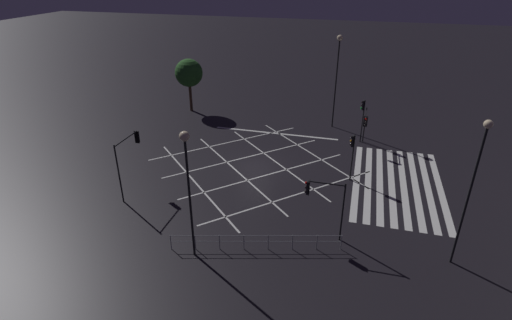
{
  "coord_description": "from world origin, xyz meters",
  "views": [
    {
      "loc": [
        -29.51,
        -8.05,
        15.73
      ],
      "look_at": [
        0.0,
        0.0,
        0.56
      ],
      "focal_mm": 28.0,
      "sensor_mm": 36.0,
      "label": 1
    }
  ],
  "objects_px": {
    "traffic_light_median_south": "(352,148)",
    "street_lamp_east": "(474,175)",
    "street_lamp_west": "(338,61)",
    "street_tree_near": "(189,73)",
    "traffic_light_se_cross": "(363,112)",
    "traffic_light_se_main": "(365,122)",
    "street_lamp_far": "(187,168)",
    "traffic_light_nw_main": "(129,151)",
    "traffic_light_sw_cross": "(323,196)"
  },
  "relations": [
    {
      "from": "street_lamp_west",
      "to": "street_lamp_far",
      "type": "bearing_deg",
      "value": 165.72
    },
    {
      "from": "traffic_light_nw_main",
      "to": "traffic_light_median_south",
      "type": "bearing_deg",
      "value": -68.72
    },
    {
      "from": "traffic_light_nw_main",
      "to": "street_lamp_east",
      "type": "relative_size",
      "value": 0.52
    },
    {
      "from": "traffic_light_sw_cross",
      "to": "street_lamp_east",
      "type": "height_order",
      "value": "street_lamp_east"
    },
    {
      "from": "traffic_light_sw_cross",
      "to": "street_lamp_far",
      "type": "bearing_deg",
      "value": 28.08
    },
    {
      "from": "traffic_light_median_south",
      "to": "street_lamp_west",
      "type": "relative_size",
      "value": 0.41
    },
    {
      "from": "street_lamp_far",
      "to": "street_tree_near",
      "type": "bearing_deg",
      "value": 23.87
    },
    {
      "from": "traffic_light_se_main",
      "to": "street_lamp_west",
      "type": "xyz_separation_m",
      "value": [
        4.58,
        3.28,
        4.41
      ]
    },
    {
      "from": "traffic_light_se_main",
      "to": "street_lamp_west",
      "type": "distance_m",
      "value": 7.16
    },
    {
      "from": "traffic_light_se_cross",
      "to": "street_lamp_west",
      "type": "height_order",
      "value": "street_lamp_west"
    },
    {
      "from": "traffic_light_nw_main",
      "to": "street_lamp_far",
      "type": "distance_m",
      "value": 9.63
    },
    {
      "from": "street_lamp_east",
      "to": "street_lamp_west",
      "type": "relative_size",
      "value": 0.93
    },
    {
      "from": "traffic_light_se_main",
      "to": "street_tree_near",
      "type": "bearing_deg",
      "value": -105.19
    },
    {
      "from": "traffic_light_nw_main",
      "to": "street_tree_near",
      "type": "height_order",
      "value": "street_tree_near"
    },
    {
      "from": "traffic_light_se_cross",
      "to": "traffic_light_nw_main",
      "type": "bearing_deg",
      "value": 41.2
    },
    {
      "from": "traffic_light_se_main",
      "to": "street_tree_near",
      "type": "xyz_separation_m",
      "value": [
        5.39,
        19.84,
        1.9
      ]
    },
    {
      "from": "street_lamp_west",
      "to": "street_tree_near",
      "type": "relative_size",
      "value": 1.56
    },
    {
      "from": "street_lamp_west",
      "to": "traffic_light_sw_cross",
      "type": "bearing_deg",
      "value": -176.72
    },
    {
      "from": "traffic_light_nw_main",
      "to": "traffic_light_median_south",
      "type": "relative_size",
      "value": 1.17
    },
    {
      "from": "traffic_light_median_south",
      "to": "traffic_light_nw_main",
      "type": "bearing_deg",
      "value": 21.28
    },
    {
      "from": "traffic_light_median_south",
      "to": "street_lamp_far",
      "type": "bearing_deg",
      "value": 54.71
    },
    {
      "from": "traffic_light_se_main",
      "to": "traffic_light_median_south",
      "type": "relative_size",
      "value": 0.89
    },
    {
      "from": "traffic_light_se_main",
      "to": "street_lamp_far",
      "type": "distance_m",
      "value": 21.05
    },
    {
      "from": "traffic_light_median_south",
      "to": "street_tree_near",
      "type": "height_order",
      "value": "street_tree_near"
    },
    {
      "from": "traffic_light_nw_main",
      "to": "traffic_light_se_cross",
      "type": "distance_m",
      "value": 21.59
    },
    {
      "from": "street_lamp_east",
      "to": "street_lamp_west",
      "type": "height_order",
      "value": "street_lamp_west"
    },
    {
      "from": "traffic_light_se_cross",
      "to": "traffic_light_sw_cross",
      "type": "bearing_deg",
      "value": 83.5
    },
    {
      "from": "traffic_light_median_south",
      "to": "street_lamp_far",
      "type": "height_order",
      "value": "street_lamp_far"
    },
    {
      "from": "traffic_light_se_cross",
      "to": "street_lamp_west",
      "type": "relative_size",
      "value": 0.44
    },
    {
      "from": "traffic_light_nw_main",
      "to": "street_lamp_east",
      "type": "xyz_separation_m",
      "value": [
        -2.35,
        -22.09,
        2.42
      ]
    },
    {
      "from": "traffic_light_se_main",
      "to": "traffic_light_nw_main",
      "type": "height_order",
      "value": "traffic_light_nw_main"
    },
    {
      "from": "street_lamp_far",
      "to": "street_tree_near",
      "type": "relative_size",
      "value": 1.32
    },
    {
      "from": "street_lamp_west",
      "to": "street_tree_near",
      "type": "distance_m",
      "value": 16.76
    },
    {
      "from": "traffic_light_se_main",
      "to": "street_lamp_east",
      "type": "xyz_separation_m",
      "value": [
        -15.31,
        -5.53,
        3.24
      ]
    },
    {
      "from": "traffic_light_se_main",
      "to": "traffic_light_se_cross",
      "type": "height_order",
      "value": "traffic_light_se_cross"
    },
    {
      "from": "street_lamp_east",
      "to": "street_tree_near",
      "type": "distance_m",
      "value": 32.76
    },
    {
      "from": "traffic_light_median_south",
      "to": "street_tree_near",
      "type": "xyz_separation_m",
      "value": [
        12.22,
        19.0,
        1.68
      ]
    },
    {
      "from": "traffic_light_sw_cross",
      "to": "traffic_light_nw_main",
      "type": "relative_size",
      "value": 0.89
    },
    {
      "from": "traffic_light_se_main",
      "to": "traffic_light_sw_cross",
      "type": "height_order",
      "value": "traffic_light_sw_cross"
    },
    {
      "from": "traffic_light_median_south",
      "to": "street_lamp_east",
      "type": "xyz_separation_m",
      "value": [
        -8.47,
        -6.36,
        3.01
      ]
    },
    {
      "from": "traffic_light_se_cross",
      "to": "street_lamp_east",
      "type": "relative_size",
      "value": 0.48
    },
    {
      "from": "traffic_light_se_main",
      "to": "traffic_light_sw_cross",
      "type": "relative_size",
      "value": 0.86
    },
    {
      "from": "traffic_light_median_south",
      "to": "street_lamp_east",
      "type": "bearing_deg",
      "value": 126.91
    },
    {
      "from": "traffic_light_se_main",
      "to": "street_lamp_west",
      "type": "bearing_deg",
      "value": -144.38
    },
    {
      "from": "traffic_light_se_cross",
      "to": "street_lamp_far",
      "type": "xyz_separation_m",
      "value": [
        -19.91,
        8.87,
        2.86
      ]
    },
    {
      "from": "traffic_light_nw_main",
      "to": "traffic_light_sw_cross",
      "type": "bearing_deg",
      "value": -97.66
    },
    {
      "from": "traffic_light_median_south",
      "to": "traffic_light_se_cross",
      "type": "bearing_deg",
      "value": -93.62
    },
    {
      "from": "traffic_light_median_south",
      "to": "street_lamp_east",
      "type": "distance_m",
      "value": 11.02
    },
    {
      "from": "street_lamp_west",
      "to": "street_tree_near",
      "type": "xyz_separation_m",
      "value": [
        0.8,
        16.55,
        -2.51
      ]
    },
    {
      "from": "traffic_light_se_cross",
      "to": "street_lamp_east",
      "type": "distance_m",
      "value": 17.79
    }
  ]
}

